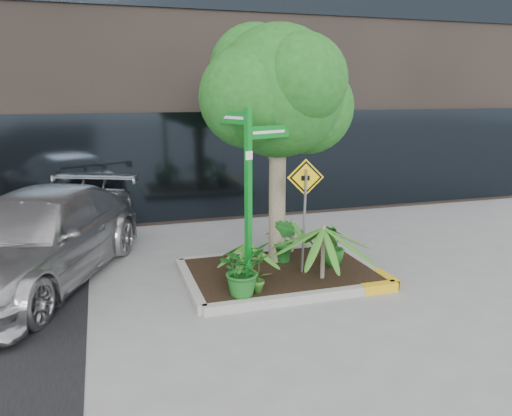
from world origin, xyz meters
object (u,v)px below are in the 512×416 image
object	(u,v)px
street_sign_post	(249,184)
tree	(278,92)
cattle_sign	(305,198)
parked_car	(36,239)

from	to	relation	value
street_sign_post	tree	bearing A→B (deg)	30.52
cattle_sign	parked_car	bearing A→B (deg)	172.20
tree	street_sign_post	world-z (taller)	tree
tree	street_sign_post	distance (m)	1.98
tree	parked_car	bearing A→B (deg)	172.40
street_sign_post	cattle_sign	distance (m)	1.16
tree	cattle_sign	xyz separation A→B (m)	(0.19, -0.84, -1.69)
tree	parked_car	distance (m)	4.78
parked_car	street_sign_post	size ratio (longest dim) A/B	1.77
tree	parked_car	size ratio (longest dim) A/B	0.83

